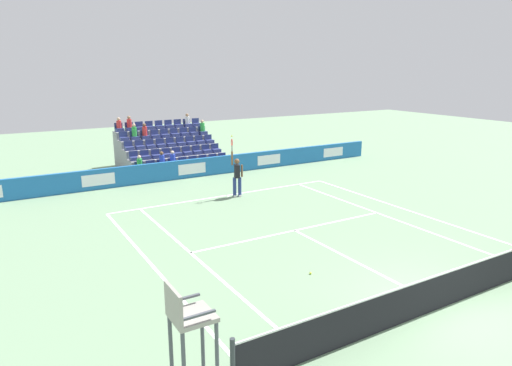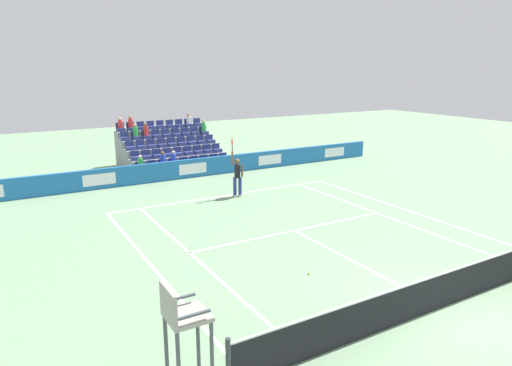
# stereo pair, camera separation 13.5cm
# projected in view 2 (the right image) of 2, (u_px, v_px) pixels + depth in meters

# --- Properties ---
(ground_plane) EXTENTS (80.00, 80.00, 0.00)m
(ground_plane) POSITION_uv_depth(u_px,v_px,m) (441.00, 308.00, 11.38)
(ground_plane) COLOR gray
(line_baseline) EXTENTS (10.97, 0.10, 0.01)m
(line_baseline) POSITION_uv_depth(u_px,v_px,m) (227.00, 195.00, 21.35)
(line_baseline) COLOR white
(line_baseline) RESTS_ON ground
(line_service) EXTENTS (8.23, 0.10, 0.01)m
(line_service) POSITION_uv_depth(u_px,v_px,m) (294.00, 230.00, 16.75)
(line_service) COLOR white
(line_service) RESTS_ON ground
(line_centre_service) EXTENTS (0.10, 6.40, 0.01)m
(line_centre_service) POSITION_uv_depth(u_px,v_px,m) (354.00, 262.00, 14.06)
(line_centre_service) COLOR white
(line_centre_service) RESTS_ON ground
(line_singles_sideline_left) EXTENTS (0.10, 11.89, 0.01)m
(line_singles_sideline_left) POSITION_uv_depth(u_px,v_px,m) (195.00, 258.00, 14.36)
(line_singles_sideline_left) COLOR white
(line_singles_sideline_left) RESTS_ON ground
(line_singles_sideline_right) EXTENTS (0.10, 11.89, 0.01)m
(line_singles_sideline_right) POSITION_uv_depth(u_px,v_px,m) (385.00, 216.00, 18.37)
(line_singles_sideline_right) COLOR white
(line_singles_sideline_right) RESTS_ON ground
(line_doubles_sideline_left) EXTENTS (0.10, 11.89, 0.01)m
(line_doubles_sideline_left) POSITION_uv_depth(u_px,v_px,m) (152.00, 267.00, 13.69)
(line_doubles_sideline_left) COLOR white
(line_doubles_sideline_left) RESTS_ON ground
(line_doubles_sideline_right) EXTENTS (0.10, 11.89, 0.01)m
(line_doubles_sideline_right) POSITION_uv_depth(u_px,v_px,m) (409.00, 211.00, 19.04)
(line_doubles_sideline_right) COLOR white
(line_doubles_sideline_right) RESTS_ON ground
(line_centre_mark) EXTENTS (0.10, 0.20, 0.01)m
(line_centre_mark) POSITION_uv_depth(u_px,v_px,m) (228.00, 196.00, 21.26)
(line_centre_mark) COLOR white
(line_centre_mark) RESTS_ON ground
(sponsor_barrier) EXTENTS (24.50, 0.22, 1.00)m
(sponsor_barrier) POSITION_uv_depth(u_px,v_px,m) (192.00, 168.00, 24.74)
(sponsor_barrier) COLOR #1E66AD
(sponsor_barrier) RESTS_ON ground
(tennis_net) EXTENTS (11.97, 0.10, 1.07)m
(tennis_net) POSITION_uv_depth(u_px,v_px,m) (443.00, 290.00, 11.26)
(tennis_net) COLOR #33383D
(tennis_net) RESTS_ON ground
(tennis_player) EXTENTS (0.51, 0.43, 2.85)m
(tennis_player) POSITION_uv_depth(u_px,v_px,m) (237.00, 176.00, 20.94)
(tennis_player) COLOR navy
(tennis_player) RESTS_ON ground
(umpire_chair) EXTENTS (0.70, 0.70, 2.34)m
(umpire_chair) POSITION_uv_depth(u_px,v_px,m) (184.00, 329.00, 7.72)
(umpire_chair) COLOR #474C54
(umpire_chair) RESTS_ON ground
(stadium_stand) EXTENTS (5.58, 4.75, 2.99)m
(stadium_stand) POSITION_uv_depth(u_px,v_px,m) (169.00, 152.00, 27.65)
(stadium_stand) COLOR gray
(stadium_stand) RESTS_ON ground
(loose_tennis_ball) EXTENTS (0.07, 0.07, 0.07)m
(loose_tennis_ball) POSITION_uv_depth(u_px,v_px,m) (309.00, 273.00, 13.20)
(loose_tennis_ball) COLOR #D1E533
(loose_tennis_ball) RESTS_ON ground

